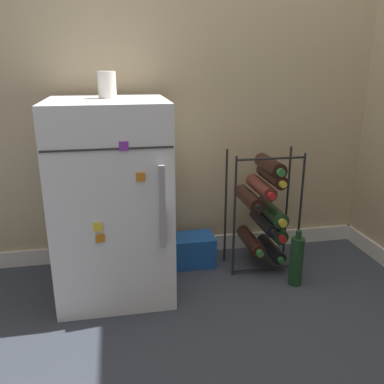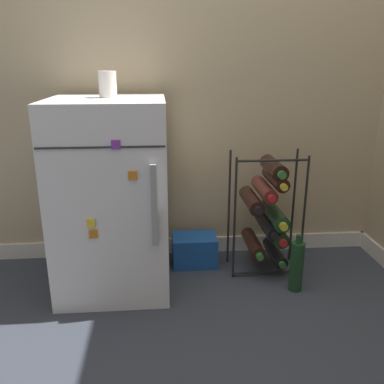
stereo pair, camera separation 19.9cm
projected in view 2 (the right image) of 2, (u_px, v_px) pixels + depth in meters
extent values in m
plane|color=#333842|center=(219.00, 300.00, 1.90)|extent=(14.00, 14.00, 0.00)
cube|color=tan|center=(208.00, 23.00, 2.04)|extent=(6.90, 0.06, 2.50)
cube|color=silver|center=(206.00, 244.00, 2.38)|extent=(6.90, 0.01, 0.09)
cube|color=white|center=(112.00, 197.00, 1.92)|extent=(0.52, 0.51, 0.91)
cube|color=#2D2D2D|center=(101.00, 147.00, 1.59)|extent=(0.51, 0.00, 0.01)
cube|color=#9E9EA3|center=(154.00, 206.00, 1.66)|extent=(0.02, 0.02, 0.35)
cube|color=yellow|center=(91.00, 223.00, 1.68)|extent=(0.04, 0.01, 0.04)
cube|color=purple|center=(116.00, 145.00, 1.59)|extent=(0.04, 0.01, 0.04)
cube|color=orange|center=(133.00, 175.00, 1.63)|extent=(0.04, 0.01, 0.04)
cube|color=orange|center=(93.00, 234.00, 1.69)|extent=(0.04, 0.01, 0.04)
cylinder|color=black|center=(235.00, 220.00, 2.01)|extent=(0.01, 0.01, 0.64)
cylinder|color=black|center=(304.00, 218.00, 2.04)|extent=(0.01, 0.01, 0.64)
cylinder|color=black|center=(229.00, 208.00, 2.17)|extent=(0.01, 0.01, 0.64)
cylinder|color=black|center=(293.00, 207.00, 2.19)|extent=(0.01, 0.01, 0.64)
cylinder|color=black|center=(266.00, 272.00, 2.11)|extent=(0.35, 0.01, 0.01)
cylinder|color=black|center=(273.00, 160.00, 1.93)|extent=(0.35, 0.01, 0.01)
cylinder|color=black|center=(275.00, 253.00, 2.18)|extent=(0.07, 0.26, 0.07)
cylinder|color=#2D7033|center=(282.00, 265.00, 2.04)|extent=(0.03, 0.02, 0.03)
cylinder|color=black|center=(253.00, 244.00, 2.15)|extent=(0.07, 0.27, 0.07)
cylinder|color=#2D7033|center=(260.00, 257.00, 2.01)|extent=(0.04, 0.02, 0.04)
cylinder|color=#19381E|center=(275.00, 230.00, 2.14)|extent=(0.08, 0.29, 0.08)
cylinder|color=red|center=(283.00, 243.00, 1.99)|extent=(0.04, 0.02, 0.04)
cylinder|color=black|center=(267.00, 225.00, 2.12)|extent=(0.07, 0.27, 0.07)
cylinder|color=black|center=(275.00, 236.00, 1.99)|extent=(0.03, 0.02, 0.03)
cylinder|color=#19381E|center=(274.00, 215.00, 2.11)|extent=(0.08, 0.29, 0.08)
cylinder|color=gold|center=(284.00, 227.00, 1.96)|extent=(0.04, 0.02, 0.04)
cylinder|color=black|center=(251.00, 201.00, 2.07)|extent=(0.08, 0.27, 0.08)
cylinder|color=black|center=(258.00, 210.00, 1.94)|extent=(0.04, 0.02, 0.04)
cylinder|color=#56231E|center=(264.00, 189.00, 2.06)|extent=(0.07, 0.28, 0.07)
cylinder|color=red|center=(272.00, 199.00, 1.92)|extent=(0.03, 0.02, 0.03)
cylinder|color=black|center=(275.00, 179.00, 2.05)|extent=(0.07, 0.27, 0.07)
cylinder|color=gold|center=(284.00, 187.00, 1.91)|extent=(0.03, 0.02, 0.03)
cylinder|color=black|center=(274.00, 168.00, 2.03)|extent=(0.08, 0.26, 0.08)
cylinder|color=#2D7033|center=(282.00, 175.00, 1.90)|extent=(0.04, 0.02, 0.04)
cube|color=#194C9E|center=(194.00, 250.00, 2.22)|extent=(0.24, 0.17, 0.16)
cylinder|color=silver|center=(108.00, 84.00, 1.80)|extent=(0.08, 0.08, 0.11)
cylinder|color=#19381E|center=(296.00, 267.00, 1.95)|extent=(0.07, 0.07, 0.25)
cylinder|color=#19381E|center=(299.00, 239.00, 1.91)|extent=(0.03, 0.03, 0.04)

